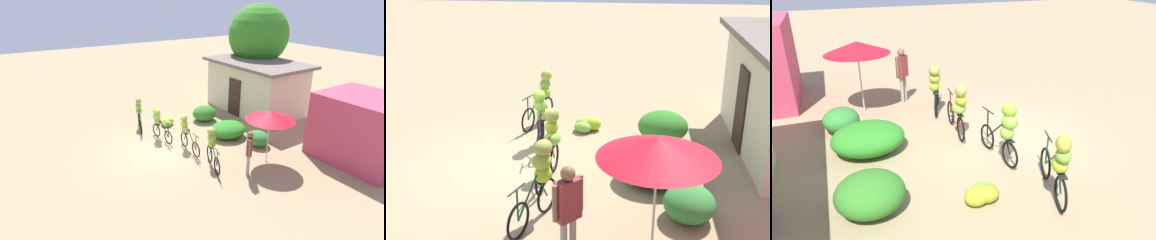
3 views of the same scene
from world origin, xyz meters
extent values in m
plane|color=#9A8660|center=(0.00, 0.00, 0.00)|extent=(60.00, 60.00, 0.00)
cube|color=beige|center=(-1.50, 6.73, 1.31)|extent=(4.93, 3.01, 2.63)
cube|color=#72665B|center=(-1.50, 6.73, 2.71)|extent=(5.43, 3.51, 0.16)
cube|color=#332319|center=(-1.50, 5.20, 1.00)|extent=(0.90, 0.06, 2.00)
cube|color=#C63F5C|center=(4.97, 6.23, 1.30)|extent=(3.20, 2.80, 2.59)
cylinder|color=brown|center=(-2.88, 8.00, 1.45)|extent=(0.36, 0.36, 2.90)
sphere|color=#328221|center=(-2.88, 8.00, 3.95)|extent=(3.50, 3.50, 3.50)
ellipsoid|color=#317925|center=(-1.72, 3.41, 0.38)|extent=(1.15, 1.26, 0.77)
ellipsoid|color=#2C8224|center=(0.52, 3.17, 0.35)|extent=(1.45, 1.70, 0.70)
ellipsoid|color=#308033|center=(1.91, 3.70, 0.32)|extent=(1.05, 0.94, 0.64)
cylinder|color=beige|center=(3.12, 2.99, 1.01)|extent=(0.04, 0.04, 2.03)
cone|color=red|center=(3.12, 2.99, 1.93)|extent=(1.86, 1.86, 0.35)
torus|color=black|center=(-1.91, -0.10, 0.33)|extent=(0.64, 0.26, 0.66)
torus|color=black|center=(-2.89, 0.23, 0.33)|extent=(0.64, 0.26, 0.66)
cylinder|color=#19592D|center=(-2.72, 0.17, 0.65)|extent=(0.39, 0.16, 0.65)
cylinder|color=#19592D|center=(-2.23, 0.01, 0.65)|extent=(0.68, 0.26, 0.66)
cylinder|color=black|center=(-1.91, -0.10, 0.96)|extent=(0.48, 0.19, 0.03)
cylinder|color=#19592D|center=(-1.91, -0.10, 0.64)|extent=(0.04, 0.04, 0.63)
cube|color=black|center=(-2.80, 0.20, 0.69)|extent=(0.39, 0.25, 0.02)
ellipsoid|color=#96B527|center=(-2.73, 0.20, 0.85)|extent=(0.46, 0.42, 0.30)
ellipsoid|color=#77B53D|center=(-2.80, 0.21, 1.08)|extent=(0.43, 0.40, 0.27)
ellipsoid|color=#94A838|center=(-2.81, 0.24, 1.31)|extent=(0.42, 0.39, 0.31)
torus|color=black|center=(-0.31, 0.49, 0.30)|extent=(0.60, 0.11, 0.60)
torus|color=black|center=(-1.29, 0.39, 0.30)|extent=(0.60, 0.11, 0.60)
cylinder|color=black|center=(-1.12, 0.41, 0.60)|extent=(0.37, 0.07, 0.62)
cylinder|color=black|center=(-0.63, 0.46, 0.60)|extent=(0.66, 0.10, 0.62)
cylinder|color=black|center=(-0.31, 0.49, 0.98)|extent=(0.50, 0.08, 0.03)
cylinder|color=black|center=(-0.31, 0.49, 0.64)|extent=(0.04, 0.04, 0.68)
cube|color=black|center=(-1.19, 0.40, 0.63)|extent=(0.37, 0.17, 0.02)
ellipsoid|color=#87B13F|center=(-1.17, 0.43, 0.79)|extent=(0.38, 0.31, 0.29)
ellipsoid|color=#89C63F|center=(-1.17, 0.38, 1.04)|extent=(0.43, 0.35, 0.33)
ellipsoid|color=#81BD2F|center=(-1.11, 0.37, 1.28)|extent=(0.40, 0.33, 0.28)
torus|color=black|center=(1.34, 0.84, 0.32)|extent=(0.64, 0.11, 0.64)
torus|color=black|center=(0.26, 0.95, 0.32)|extent=(0.64, 0.11, 0.64)
cylinder|color=maroon|center=(0.45, 0.93, 0.64)|extent=(0.41, 0.08, 0.66)
cylinder|color=maroon|center=(0.99, 0.88, 0.64)|extent=(0.72, 0.11, 0.67)
cylinder|color=black|center=(1.34, 0.84, 0.93)|extent=(0.50, 0.08, 0.03)
cylinder|color=maroon|center=(1.34, 0.84, 0.63)|extent=(0.04, 0.04, 0.61)
cube|color=black|center=(0.37, 0.94, 0.67)|extent=(0.37, 0.17, 0.02)
ellipsoid|color=#84BD41|center=(0.41, 0.94, 0.83)|extent=(0.47, 0.39, 0.30)
ellipsoid|color=#9CBA26|center=(0.32, 0.91, 1.07)|extent=(0.38, 0.32, 0.28)
ellipsoid|color=#8EA440|center=(0.30, 0.93, 1.31)|extent=(0.42, 0.38, 0.33)
torus|color=black|center=(2.86, 0.75, 0.34)|extent=(0.65, 0.28, 0.67)
torus|color=black|center=(1.94, 1.08, 0.34)|extent=(0.65, 0.28, 0.67)
cylinder|color=#19592D|center=(2.10, 1.02, 0.63)|extent=(0.36, 0.16, 0.60)
cylinder|color=#19592D|center=(2.56, 0.86, 0.63)|extent=(0.63, 0.26, 0.61)
cylinder|color=black|center=(2.86, 0.75, 0.94)|extent=(0.48, 0.20, 0.03)
cylinder|color=#19592D|center=(2.86, 0.75, 0.64)|extent=(0.04, 0.04, 0.60)
cube|color=black|center=(2.03, 1.05, 0.70)|extent=(0.39, 0.25, 0.02)
ellipsoid|color=#91C426|center=(2.12, 1.05, 0.87)|extent=(0.44, 0.39, 0.32)
ellipsoid|color=#8BB632|center=(2.11, 1.04, 1.12)|extent=(0.51, 0.47, 0.30)
ellipsoid|color=#929F41|center=(2.05, 1.06, 1.35)|extent=(0.47, 0.42, 0.29)
ellipsoid|color=#96B825|center=(-2.22, 1.57, 0.18)|extent=(0.47, 0.53, 0.35)
ellipsoid|color=olive|center=(-2.20, 1.36, 0.16)|extent=(0.48, 0.54, 0.33)
ellipsoid|color=#73BA40|center=(-2.01, 1.36, 0.14)|extent=(0.44, 0.48, 0.29)
ellipsoid|color=#8AB132|center=(-2.11, 1.33, 0.14)|extent=(0.67, 0.65, 0.28)
cylinder|color=gray|center=(3.53, 1.63, 0.42)|extent=(0.11, 0.11, 0.83)
cylinder|color=gray|center=(3.40, 1.75, 0.42)|extent=(0.11, 0.11, 0.83)
cube|color=maroon|center=(3.46, 1.69, 1.16)|extent=(0.43, 0.42, 0.66)
cylinder|color=brown|center=(3.64, 1.52, 1.19)|extent=(0.08, 0.08, 0.59)
cylinder|color=brown|center=(3.28, 1.86, 1.19)|extent=(0.08, 0.08, 0.59)
sphere|color=brown|center=(3.46, 1.69, 1.60)|extent=(0.22, 0.22, 0.22)
camera|label=1|loc=(10.48, -5.26, 6.07)|focal=28.72mm
camera|label=2|loc=(9.59, 2.55, 4.79)|focal=44.40mm
camera|label=3|loc=(-7.03, 3.68, 4.11)|focal=32.54mm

